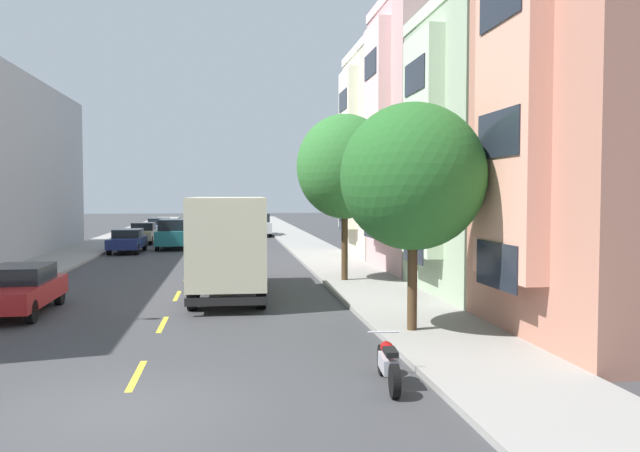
% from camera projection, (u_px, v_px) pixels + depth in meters
% --- Properties ---
extents(ground_plane, '(160.00, 160.00, 0.00)m').
position_uv_depth(ground_plane, '(200.00, 251.00, 40.34)').
color(ground_plane, '#38383A').
extents(sidewalk_left, '(3.20, 120.00, 0.14)m').
position_uv_depth(sidewalk_left, '(75.00, 254.00, 37.37)').
color(sidewalk_left, gray).
rests_on(sidewalk_left, ground_plane).
extents(sidewalk_right, '(3.20, 120.00, 0.14)m').
position_uv_depth(sidewalk_right, '(316.00, 251.00, 39.36)').
color(sidewalk_right, gray).
rests_on(sidewalk_right, ground_plane).
extents(lane_centerline_dashes, '(0.14, 47.20, 0.01)m').
position_uv_depth(lane_centerline_dashes, '(196.00, 260.00, 34.90)').
color(lane_centerline_dashes, yellow).
rests_on(lane_centerline_dashes, ground_plane).
extents(townhouse_second_sage, '(12.84, 6.76, 10.17)m').
position_uv_depth(townhouse_second_sage, '(592.00, 157.00, 22.96)').
color(townhouse_second_sage, '#99AD8E').
rests_on(townhouse_second_sage, ground_plane).
extents(townhouse_third_rose, '(12.43, 6.76, 12.44)m').
position_uv_depth(townhouse_third_rose, '(505.00, 141.00, 29.76)').
color(townhouse_third_rose, '#CC9E9E').
rests_on(townhouse_third_rose, ground_plane).
extents(townhouse_fourth_cream, '(13.06, 6.76, 11.66)m').
position_uv_depth(townhouse_fourth_cream, '(458.00, 158.00, 36.70)').
color(townhouse_fourth_cream, beige).
rests_on(townhouse_fourth_cream, ground_plane).
extents(street_tree_nearest, '(3.66, 3.66, 5.73)m').
position_uv_depth(street_tree_nearest, '(413.00, 177.00, 16.07)').
color(street_tree_nearest, '#47331E').
rests_on(street_tree_nearest, sidewalk_right).
extents(street_tree_second, '(3.84, 3.84, 6.61)m').
position_uv_depth(street_tree_second, '(345.00, 167.00, 25.52)').
color(street_tree_second, '#47331E').
rests_on(street_tree_second, sidewalk_right).
extents(delivery_box_truck, '(2.55, 7.94, 3.46)m').
position_uv_depth(delivery_box_truck, '(228.00, 241.00, 22.30)').
color(delivery_box_truck, beige).
rests_on(delivery_box_truck, ground_plane).
extents(parked_wagon_sky, '(1.83, 4.70, 1.50)m').
position_uv_depth(parked_wagon_sky, '(159.00, 226.00, 55.52)').
color(parked_wagon_sky, '#7A9EC6').
rests_on(parked_wagon_sky, ground_plane).
extents(parked_sedan_navy, '(1.87, 4.53, 1.43)m').
position_uv_depth(parked_sedan_navy, '(128.00, 240.00, 39.20)').
color(parked_sedan_navy, navy).
rests_on(parked_sedan_navy, ground_plane).
extents(parked_hatchback_champagne, '(1.83, 4.04, 1.50)m').
position_uv_depth(parked_hatchback_champagne, '(143.00, 233.00, 46.21)').
color(parked_hatchback_champagne, tan).
rests_on(parked_hatchback_champagne, ground_plane).
extents(parked_sedan_red, '(1.82, 4.51, 1.43)m').
position_uv_depth(parked_sedan_red, '(19.00, 289.00, 19.16)').
color(parked_sedan_red, '#AD1E1E').
rests_on(parked_sedan_red, ground_plane).
extents(parked_suv_white, '(2.01, 4.82, 1.93)m').
position_uv_depth(parked_suv_white, '(258.00, 225.00, 54.45)').
color(parked_suv_white, silver).
rests_on(parked_suv_white, ground_plane).
extents(moving_teal_sedan, '(1.95, 4.80, 1.93)m').
position_uv_depth(moving_teal_sedan, '(173.00, 234.00, 42.02)').
color(moving_teal_sedan, '#195B60').
rests_on(moving_teal_sedan, ground_plane).
extents(parked_motorcycle, '(0.62, 2.05, 0.90)m').
position_uv_depth(parked_motorcycle, '(388.00, 364.00, 11.97)').
color(parked_motorcycle, black).
rests_on(parked_motorcycle, ground_plane).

